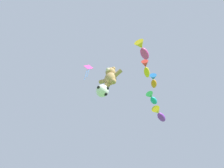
# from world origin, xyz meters

# --- Properties ---
(teddy_bear_kite) EXTENTS (2.09, 0.92, 2.13)m
(teddy_bear_kite) POSITION_xyz_m (-0.35, 3.01, 12.19)
(teddy_bear_kite) COLOR tan
(soccer_ball_kite) EXTENTS (1.01, 1.00, 0.93)m
(soccer_ball_kite) POSITION_xyz_m (-0.93, 2.88, 10.71)
(soccer_ball_kite) COLOR white
(fish_kite_magenta) EXTENTS (0.93, 1.98, 0.86)m
(fish_kite_magenta) POSITION_xyz_m (2.44, 3.95, 15.38)
(fish_kite_magenta) COLOR #E53F9E
(fish_kite_goldfin) EXTENTS (1.18, 2.00, 0.68)m
(fish_kite_goldfin) POSITION_xyz_m (1.75, 6.11, 15.74)
(fish_kite_goldfin) COLOR yellow
(fish_kite_tangerine) EXTENTS (1.21, 1.77, 0.73)m
(fish_kite_tangerine) POSITION_xyz_m (1.68, 8.04, 15.98)
(fish_kite_tangerine) COLOR orange
(fish_kite_teal) EXTENTS (0.84, 1.76, 0.83)m
(fish_kite_teal) POSITION_xyz_m (0.52, 10.01, 15.84)
(fish_kite_teal) COLOR #19ADB2
(fish_kite_violet) EXTENTS (0.95, 2.40, 0.94)m
(fish_kite_violet) POSITION_xyz_m (0.32, 11.93, 15.04)
(fish_kite_violet) COLOR purple
(diamond_kite) EXTENTS (0.67, 0.78, 2.65)m
(diamond_kite) POSITION_xyz_m (-2.90, 2.89, 15.58)
(diamond_kite) COLOR #E53F9E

